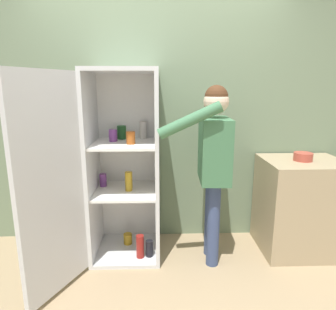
% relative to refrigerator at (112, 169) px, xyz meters
% --- Properties ---
extents(ground_plane, '(12.00, 12.00, 0.00)m').
position_rel_refrigerator_xyz_m(ground_plane, '(0.40, -0.54, -0.87)').
color(ground_plane, tan).
extents(wall_back, '(7.00, 0.06, 2.55)m').
position_rel_refrigerator_xyz_m(wall_back, '(0.40, 0.44, 0.41)').
color(wall_back, gray).
rests_on(wall_back, ground_plane).
extents(refrigerator, '(0.95, 1.19, 1.75)m').
position_rel_refrigerator_xyz_m(refrigerator, '(0.00, 0.00, 0.00)').
color(refrigerator, silver).
rests_on(refrigerator, ground_plane).
extents(person, '(0.63, 0.58, 1.61)m').
position_rel_refrigerator_xyz_m(person, '(0.90, -0.08, 0.15)').
color(person, '#384770').
rests_on(person, ground_plane).
extents(counter, '(0.75, 0.63, 0.91)m').
position_rel_refrigerator_xyz_m(counter, '(1.80, 0.08, -0.41)').
color(counter, tan).
rests_on(counter, ground_plane).
extents(bowl, '(0.17, 0.17, 0.08)m').
position_rel_refrigerator_xyz_m(bowl, '(1.77, 0.07, 0.09)').
color(bowl, '#B24738').
rests_on(bowl, counter).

